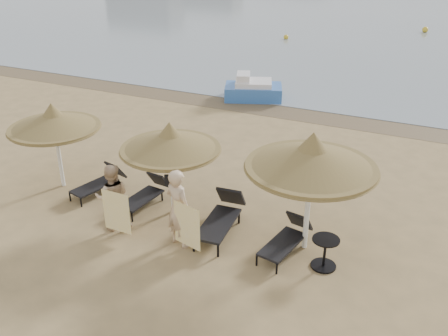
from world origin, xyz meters
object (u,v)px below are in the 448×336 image
Objects in this scene: palapa_left at (53,121)px; palapa_center at (170,142)px; lounger_far_left at (101,181)px; palapa_right at (312,158)px; lounger_near_right at (222,216)px; side_table at (325,254)px; lounger_near_left at (146,193)px; person_left at (112,192)px; pedal_boat at (253,90)px; lounger_far_right at (287,237)px; person_right at (178,202)px.

palapa_left is 3.60m from palapa_center.
palapa_center is at bearing 11.94° from lounger_far_left.
palapa_left is 7.16m from palapa_right.
palapa_left is 0.99× the size of palapa_center.
lounger_near_right reaches higher than side_table.
lounger_near_right is at bearing -9.65° from palapa_center.
lounger_near_left is (1.52, -0.06, 0.00)m from lounger_far_left.
person_left reaches higher than lounger_far_left.
palapa_left is 9.90m from pedal_boat.
palapa_center is at bearing -101.11° from pedal_boat.
palapa_left is 0.86× the size of palapa_right.
pedal_boat is (-4.77, 9.91, 0.07)m from lounger_far_right.
person_right reaches higher than lounger_far_left.
lounger_far_right is 0.64× the size of pedal_boat.
person_left is at bearing -29.07° from lounger_far_left.
person_right is at bearing -7.87° from lounger_far_left.
palapa_center reaches higher than person_right.
palapa_center is 1.86m from lounger_near_left.
palapa_right is at bearing 137.40° from side_table.
lounger_near_right is at bearing -0.63° from lounger_near_left.
lounger_far_right is at bearing -2.93° from palapa_left.
lounger_near_right is 1.16× the size of lounger_far_right.
palapa_right reaches higher than palapa_center.
lounger_far_left is at bearing -73.57° from person_left.
side_table is 0.32× the size of person_right.
person_left is at bearing -126.14° from palapa_center.
lounger_far_right reaches higher than lounger_near_left.
palapa_right is 1.65× the size of lounger_far_right.
lounger_near_left is 2.38m from lounger_near_right.
lounger_near_left is at bearing -106.11° from pedal_boat.
side_table is at bearing -4.98° from lounger_far_right.
lounger_near_right reaches higher than lounger_far_right.
pedal_boat is (-3.06, 9.77, 0.01)m from lounger_near_right.
lounger_near_left is at bearing 171.91° from side_table.
palapa_right is at bearing 50.67° from lounger_far_right.
lounger_far_right is at bearing 164.03° from side_table.
person_left is (-0.92, -1.26, -0.99)m from palapa_center.
person_left is 0.73× the size of pedal_boat.
palapa_right reaches higher than palapa_left.
person_left is at bearing -173.28° from side_table.
palapa_left is at bearing -122.44° from pedal_boat.
palapa_right is 1.07× the size of pedal_boat.
person_left is at bearing -86.75° from lounger_near_left.
side_table is (4.99, -0.71, 0.01)m from lounger_near_left.
palapa_center reaches higher than lounger_far_left.
palapa_center reaches higher than pedal_boat.
lounger_far_left is at bearing -3.07° from person_right.
lounger_near_right is (5.11, -0.20, -1.58)m from palapa_left.
palapa_right is 1.29× the size of person_right.
palapa_left is 3.09m from person_left.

